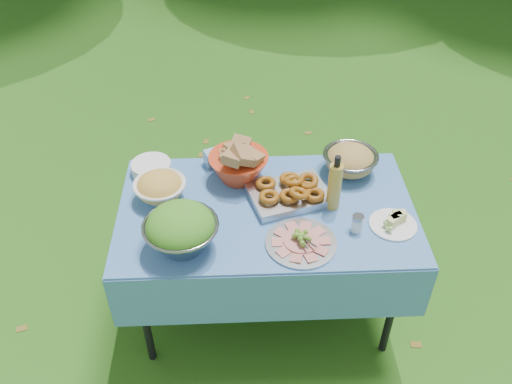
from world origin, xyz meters
TOP-DOWN VIEW (x-y plane):
  - ground at (0.00, 0.00)m, footprint 80.00×80.00m
  - picnic_table at (0.00, 0.00)m, footprint 1.46×0.86m
  - salad_bowl at (-0.40, -0.25)m, footprint 0.38×0.38m
  - pasta_bowl_white at (-0.53, 0.10)m, footprint 0.31×0.31m
  - plate_stack at (-0.60, 0.31)m, footprint 0.26×0.26m
  - wipes_box at (-0.27, 0.37)m, footprint 0.12×0.10m
  - sanitizer_bottle at (-0.11, 0.39)m, footprint 0.06×0.06m
  - bread_bowl at (-0.13, 0.25)m, footprint 0.38×0.38m
  - pasta_bowl_steel at (0.46, 0.28)m, footprint 0.32×0.32m
  - fried_tray at (0.12, 0.07)m, footprint 0.45×0.37m
  - charcuterie_platter at (0.14, -0.25)m, footprint 0.40×0.40m
  - oil_bottle at (0.33, -0.00)m, footprint 0.07×0.07m
  - cheese_plate at (0.59, -0.15)m, footprint 0.29×0.29m
  - shaker at (0.41, -0.18)m, footprint 0.06×0.06m

SIDE VIEW (x-z plane):
  - ground at x=0.00m, z-range 0.00..0.00m
  - picnic_table at x=0.00m, z-range 0.00..0.76m
  - plate_stack at x=-0.60m, z-range 0.76..0.82m
  - cheese_plate at x=0.59m, z-range 0.76..0.82m
  - charcuterie_platter at x=0.14m, z-range 0.76..0.84m
  - wipes_box at x=-0.27m, z-range 0.76..0.85m
  - shaker at x=0.41m, z-range 0.76..0.85m
  - fried_tray at x=0.12m, z-range 0.76..0.85m
  - pasta_bowl_white at x=-0.53m, z-range 0.76..0.90m
  - sanitizer_bottle at x=-0.11m, z-range 0.76..0.91m
  - pasta_bowl_steel at x=0.46m, z-range 0.76..0.91m
  - bread_bowl at x=-0.13m, z-range 0.76..0.97m
  - salad_bowl at x=-0.40m, z-range 0.76..0.98m
  - oil_bottle at x=0.33m, z-range 0.76..1.07m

